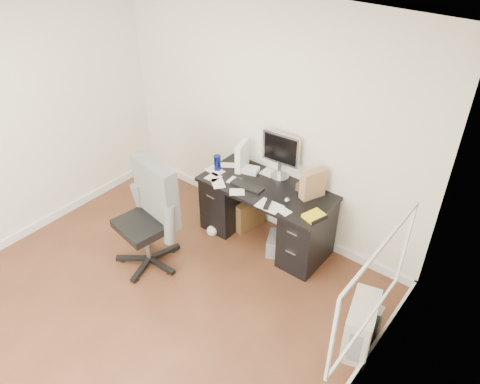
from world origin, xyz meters
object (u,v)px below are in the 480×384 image
object	(u,v)px
keyboard	(247,186)
pc_tower	(361,326)
desk	(266,212)
office_chair	(144,219)
lcd_monitor	(281,156)
wicker_basket	(243,209)

from	to	relation	value
keyboard	pc_tower	world-z (taller)	keyboard
desk	pc_tower	xyz separation A→B (m)	(1.54, -0.67, -0.14)
office_chair	pc_tower	bearing A→B (deg)	19.53
lcd_monitor	pc_tower	xyz separation A→B (m)	(1.54, -0.93, -0.78)
pc_tower	wicker_basket	bearing A→B (deg)	143.28
keyboard	desk	bearing A→B (deg)	33.82
pc_tower	wicker_basket	distance (m)	2.10
lcd_monitor	keyboard	size ratio (longest dim) A/B	1.49
desk	wicker_basket	bearing A→B (deg)	165.72
office_chair	wicker_basket	xyz separation A→B (m)	(0.37, 1.21, -0.40)
desk	keyboard	xyz separation A→B (m)	(-0.17, -0.13, 0.36)
lcd_monitor	wicker_basket	xyz separation A→B (m)	(-0.41, -0.15, -0.84)
office_chair	keyboard	bearing A→B (deg)	66.90
pc_tower	wicker_basket	world-z (taller)	pc_tower
desk	lcd_monitor	bearing A→B (deg)	90.20
desk	lcd_monitor	xyz separation A→B (m)	(-0.00, 0.25, 0.63)
office_chair	pc_tower	xyz separation A→B (m)	(2.32, 0.43, -0.34)
keyboard	wicker_basket	size ratio (longest dim) A/B	0.98
keyboard	wicker_basket	distance (m)	0.66
desk	lcd_monitor	distance (m)	0.68
desk	office_chair	size ratio (longest dim) A/B	1.25
pc_tower	office_chair	bearing A→B (deg)	175.57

